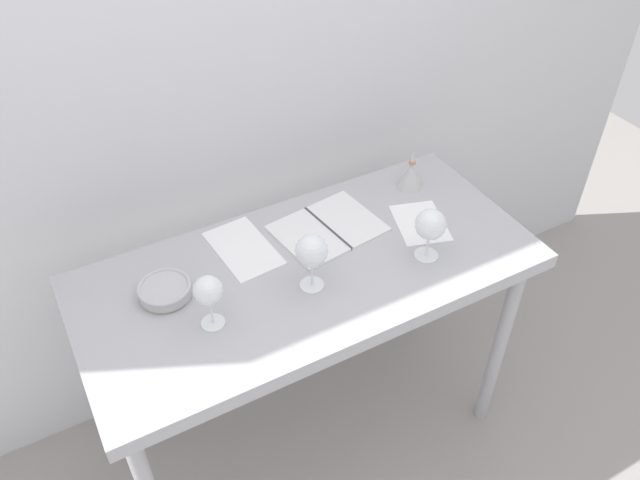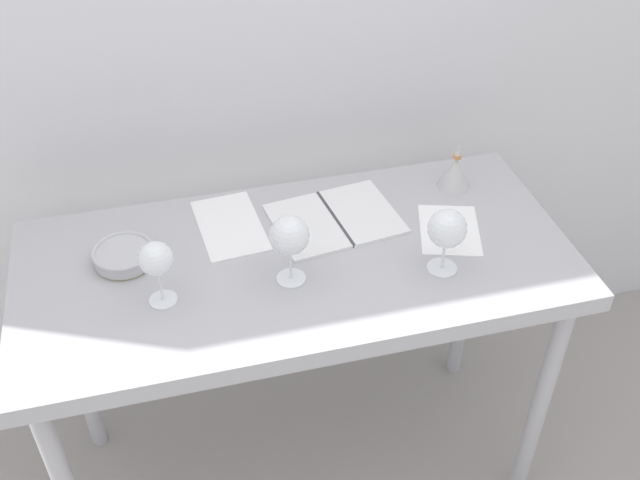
# 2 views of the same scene
# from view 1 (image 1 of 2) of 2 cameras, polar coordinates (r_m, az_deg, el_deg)

# --- Properties ---
(ground_plane) EXTENTS (6.00, 6.00, 0.00)m
(ground_plane) POSITION_cam_1_polar(r_m,az_deg,el_deg) (2.63, -0.84, -16.68)
(ground_plane) COLOR gray
(back_wall) EXTENTS (3.80, 0.04, 2.60)m
(back_wall) POSITION_cam_1_polar(r_m,az_deg,el_deg) (2.07, -7.79, 14.22)
(back_wall) COLOR silver
(back_wall) RESTS_ON ground_plane
(steel_counter) EXTENTS (1.40, 0.65, 0.90)m
(steel_counter) POSITION_cam_1_polar(r_m,az_deg,el_deg) (2.00, -0.98, -4.56)
(steel_counter) COLOR #ACACB1
(steel_counter) RESTS_ON ground_plane
(wine_glass_near_right) EXTENTS (0.09, 0.09, 0.17)m
(wine_glass_near_right) POSITION_cam_1_polar(r_m,az_deg,el_deg) (1.91, 9.87, 1.27)
(wine_glass_near_right) COLOR white
(wine_glass_near_right) RESTS_ON steel_counter
(wine_glass_near_center) EXTENTS (0.09, 0.09, 0.18)m
(wine_glass_near_center) POSITION_cam_1_polar(r_m,az_deg,el_deg) (1.77, -0.77, -1.10)
(wine_glass_near_center) COLOR white
(wine_glass_near_center) RESTS_ON steel_counter
(wine_glass_near_left) EXTENTS (0.08, 0.08, 0.17)m
(wine_glass_near_left) POSITION_cam_1_polar(r_m,az_deg,el_deg) (1.70, -10.01, -4.60)
(wine_glass_near_left) COLOR white
(wine_glass_near_left) RESTS_ON steel_counter
(open_notebook) EXTENTS (0.36, 0.30, 0.01)m
(open_notebook) POSITION_cam_1_polar(r_m,az_deg,el_deg) (2.05, 0.70, 1.06)
(open_notebook) COLOR white
(open_notebook) RESTS_ON steel_counter
(tasting_sheet_upper) EXTENTS (0.18, 0.28, 0.00)m
(tasting_sheet_upper) POSITION_cam_1_polar(r_m,az_deg,el_deg) (2.00, -6.89, -0.73)
(tasting_sheet_upper) COLOR white
(tasting_sheet_upper) RESTS_ON steel_counter
(tasting_sheet_lower) EXTENTS (0.21, 0.25, 0.00)m
(tasting_sheet_lower) POSITION_cam_1_polar(r_m,az_deg,el_deg) (2.10, 8.96, 1.54)
(tasting_sheet_lower) COLOR white
(tasting_sheet_lower) RESTS_ON steel_counter
(tasting_bowl) EXTENTS (0.15, 0.15, 0.04)m
(tasting_bowl) POSITION_cam_1_polar(r_m,az_deg,el_deg) (1.87, -13.75, -4.37)
(tasting_bowl) COLOR #DBCC66
(tasting_bowl) RESTS_ON steel_counter
(decanter_funnel) EXTENTS (0.09, 0.09, 0.14)m
(decanter_funnel) POSITION_cam_1_polar(r_m,az_deg,el_deg) (2.23, 8.14, 5.84)
(decanter_funnel) COLOR #BABABA
(decanter_funnel) RESTS_ON steel_counter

